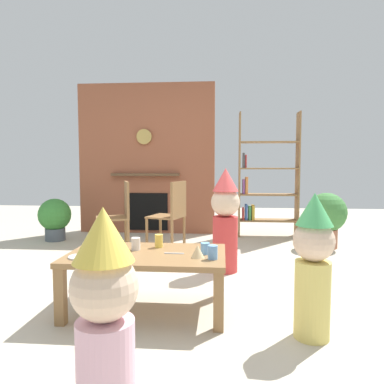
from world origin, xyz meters
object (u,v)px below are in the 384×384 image
object	(u,v)px
potted_plant_tall	(326,216)
child_by_the_chairs	(225,217)
paper_plate_front	(80,257)
birthday_cake_slice	(198,251)
bookshelf	(264,182)
paper_cup_far_left	(136,244)
potted_plant_short	(55,217)
paper_plate_rear	(108,246)
paper_cup_near_left	(213,252)
paper_cup_near_right	(205,248)
child_in_pink	(313,262)
paper_cup_center	(159,241)
dining_chair_left	(120,212)
dining_chair_middle	(172,211)
coffee_table	(147,261)
child_with_cone_hat	(105,322)

from	to	relation	value
potted_plant_tall	child_by_the_chairs	bearing A→B (deg)	-138.80
paper_plate_front	birthday_cake_slice	bearing A→B (deg)	4.93
bookshelf	paper_cup_far_left	world-z (taller)	bookshelf
potted_plant_tall	potted_plant_short	bearing A→B (deg)	178.02
paper_plate_rear	child_by_the_chairs	bearing A→B (deg)	42.39
paper_cup_near_left	potted_plant_short	world-z (taller)	potted_plant_short
paper_cup_near_right	child_in_pink	xyz separation A→B (m)	(0.71, -0.35, 0.01)
bookshelf	paper_plate_front	size ratio (longest dim) A/B	11.59
paper_cup_center	dining_chair_left	xyz separation A→B (m)	(-0.79, 1.60, 0.01)
paper_plate_rear	dining_chair_middle	world-z (taller)	dining_chair_middle
paper_cup_near_left	paper_plate_front	distance (m)	0.96
paper_cup_near_right	paper_cup_near_left	bearing A→B (deg)	-66.90
dining_chair_middle	dining_chair_left	bearing A→B (deg)	29.35
child_by_the_chairs	paper_cup_near_left	bearing A→B (deg)	25.07
paper_cup_near_right	potted_plant_tall	size ratio (longest dim) A/B	0.12
paper_cup_near_right	child_in_pink	distance (m)	0.79
potted_plant_tall	potted_plant_short	xyz separation A→B (m)	(-3.83, 0.13, -0.08)
paper_cup_near_left	dining_chair_middle	size ratio (longest dim) A/B	0.11
paper_cup_center	dining_chair_middle	size ratio (longest dim) A/B	0.12
paper_cup_near_right	child_by_the_chairs	xyz separation A→B (m)	(0.16, 1.06, 0.08)
paper_cup_center	potted_plant_short	bearing A→B (deg)	131.35
paper_plate_front	child_by_the_chairs	world-z (taller)	child_by_the_chairs
paper_cup_center	child_by_the_chairs	size ratio (longest dim) A/B	0.10
coffee_table	potted_plant_short	distance (m)	3.03
potted_plant_short	dining_chair_middle	bearing A→B (deg)	-14.86
bookshelf	paper_cup_near_left	bearing A→B (deg)	-102.76
paper_cup_far_left	dining_chair_left	world-z (taller)	dining_chair_left
paper_cup_far_left	child_in_pink	size ratio (longest dim) A/B	0.10
child_by_the_chairs	child_in_pink	bearing A→B (deg)	51.06
paper_cup_far_left	birthday_cake_slice	distance (m)	0.54
paper_plate_rear	coffee_table	bearing A→B (deg)	-26.21
bookshelf	birthday_cake_slice	bearing A→B (deg)	-104.86
coffee_table	paper_plate_front	xyz separation A→B (m)	(-0.46, -0.18, 0.07)
coffee_table	potted_plant_tall	bearing A→B (deg)	48.86
birthday_cake_slice	paper_plate_rear	bearing A→B (deg)	159.26
child_with_cone_hat	dining_chair_left	world-z (taller)	child_with_cone_hat
paper_plate_front	child_with_cone_hat	bearing A→B (deg)	-63.83
coffee_table	dining_chair_left	distance (m)	1.93
coffee_table	paper_cup_far_left	distance (m)	0.17
paper_cup_far_left	paper_plate_rear	world-z (taller)	paper_cup_far_left
paper_plate_rear	child_in_pink	bearing A→B (deg)	-19.30
paper_plate_rear	birthday_cake_slice	distance (m)	0.81
paper_cup_near_left	dining_chair_left	bearing A→B (deg)	122.64
paper_cup_near_right	paper_cup_far_left	world-z (taller)	paper_cup_far_left
child_by_the_chairs	dining_chair_left	size ratio (longest dim) A/B	1.20
birthday_cake_slice	child_with_cone_hat	bearing A→B (deg)	-102.76
bookshelf	child_by_the_chairs	xyz separation A→B (m)	(-0.60, -1.88, -0.27)
dining_chair_middle	bookshelf	bearing A→B (deg)	-121.85
paper_plate_front	dining_chair_middle	size ratio (longest dim) A/B	0.18
paper_cup_near_right	paper_cup_center	world-z (taller)	paper_cup_center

